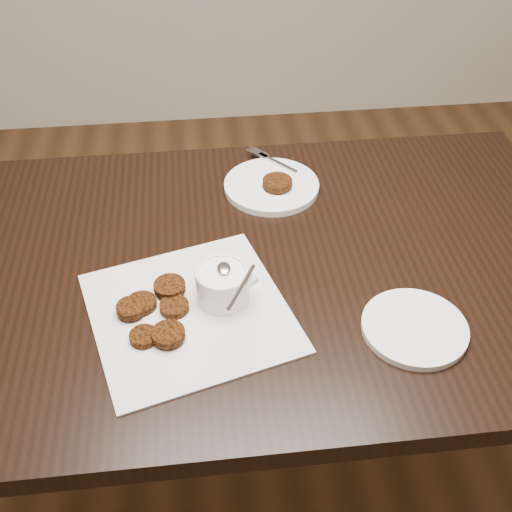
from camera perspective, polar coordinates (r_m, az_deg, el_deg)
The scene contains 7 objects.
floor at distance 1.72m, azimuth 1.22°, elevation -21.07°, with size 4.00×4.00×0.00m, color brown.
table at distance 1.45m, azimuth 0.91°, elevation -11.49°, with size 1.26×0.81×0.75m, color black.
napkin at distance 1.08m, azimuth -6.08°, elevation -5.14°, with size 0.32×0.32×0.00m, color silver.
sauce_ramekin at distance 1.05m, azimuth -3.15°, elevation -1.34°, with size 0.12×0.12×0.13m, color white, non-canonical shape.
patty_cluster at distance 1.07m, azimuth -9.36°, elevation -4.97°, with size 0.18×0.18×0.02m, color #5E2A0C, non-canonical shape.
plate_with_patty at distance 1.34m, azimuth 1.43°, elevation 6.69°, with size 0.20×0.20×0.03m, color white, non-canonical shape.
plate_empty at distance 1.07m, azimuth 14.29°, elevation -6.38°, with size 0.18×0.18×0.01m, color white.
Camera 1 is at (-0.12, -0.79, 1.53)m, focal length 43.77 mm.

